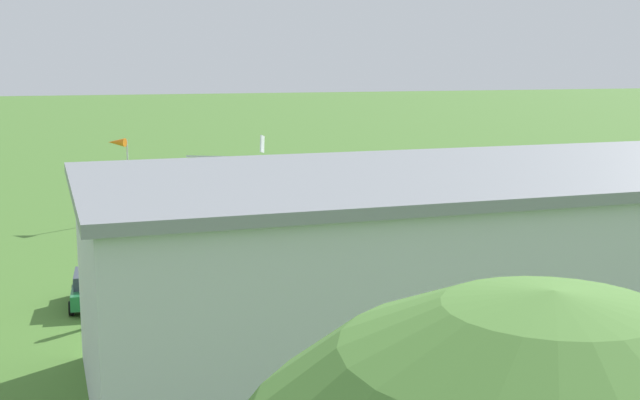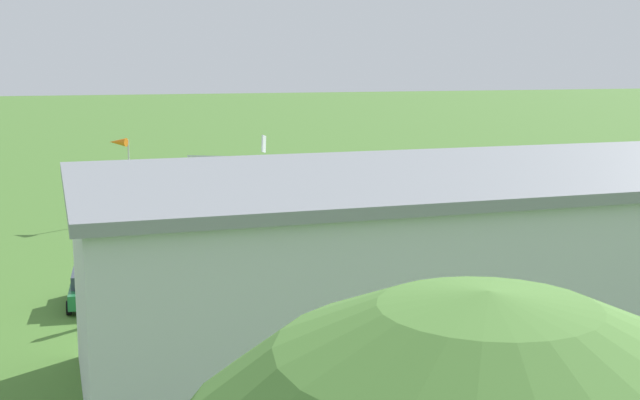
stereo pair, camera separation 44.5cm
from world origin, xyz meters
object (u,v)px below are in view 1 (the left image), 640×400
at_px(person_watching_takeoff, 86,309).
at_px(windsock, 118,148).
at_px(hangar, 556,264).
at_px(biplane, 254,168).
at_px(person_near_hangar_door, 622,235).
at_px(car_green, 93,288).

relative_size(person_watching_takeoff, windsock, 0.30).
bearing_deg(windsock, hangar, 112.57).
xyz_separation_m(hangar, biplane, (4.08, -34.34, -0.61)).
distance_m(hangar, person_watching_takeoff, 19.21).
bearing_deg(biplane, windsock, 5.28).
relative_size(hangar, person_near_hangar_door, 19.95).
xyz_separation_m(biplane, car_green, (12.31, 22.02, -2.31)).
xyz_separation_m(hangar, person_near_hangar_door, (-14.08, -15.11, -2.88)).
bearing_deg(car_green, person_watching_takeoff, 83.41).
xyz_separation_m(person_near_hangar_door, windsock, (27.98, -18.32, 4.18)).
distance_m(hangar, car_green, 20.71).
bearing_deg(car_green, biplane, -119.21).
bearing_deg(person_near_hangar_door, person_watching_takeoff, 11.42).
height_order(hangar, person_near_hangar_door, hangar).
xyz_separation_m(person_near_hangar_door, person_watching_takeoff, (30.87, 6.23, -0.00)).
relative_size(biplane, car_green, 2.21).
bearing_deg(person_watching_takeoff, windsock, -96.71).
relative_size(hangar, person_watching_takeoff, 20.00).
height_order(hangar, car_green, hangar).
xyz_separation_m(hangar, person_watching_takeoff, (16.79, -8.88, -2.88)).
bearing_deg(hangar, biplane, -83.23).
bearing_deg(person_watching_takeoff, hangar, 152.13).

